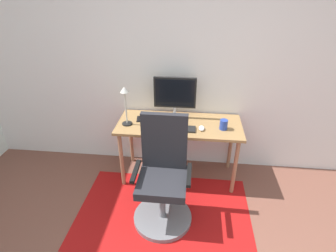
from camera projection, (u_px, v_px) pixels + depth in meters
The scene contains 10 objects.
wall_back at pixel (190, 64), 2.95m from camera, with size 6.00×0.10×2.60m, color silver.
area_rug at pixel (164, 211), 2.76m from camera, with size 1.77×1.13×0.01m, color #9D1110.
desk at pixel (179, 130), 2.96m from camera, with size 1.38×0.58×0.73m.
monitor at pixel (175, 94), 2.92m from camera, with size 0.47×0.18×0.48m.
keyboard at pixel (175, 128), 2.80m from camera, with size 0.43×0.13×0.02m, color black.
computer_mouse at pixel (202, 128), 2.79m from camera, with size 0.06×0.10×0.03m, color white.
coffee_cup at pixel (224, 125), 2.79m from camera, with size 0.08×0.08×0.11m, color #223B95.
cell_phone at pixel (140, 119), 3.01m from camera, with size 0.07×0.14×0.01m, color black.
desk_lamp at pixel (125, 100), 2.77m from camera, with size 0.11×0.11×0.44m.
office_chair at pixel (163, 183), 2.52m from camera, with size 0.58×0.58×1.10m.
Camera 1 is at (0.06, -0.73, 2.12)m, focal length 28.13 mm.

